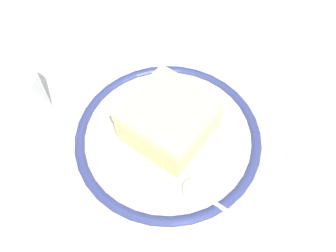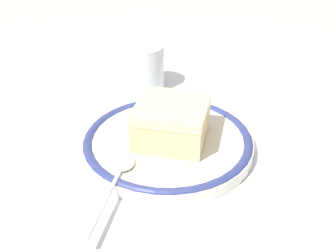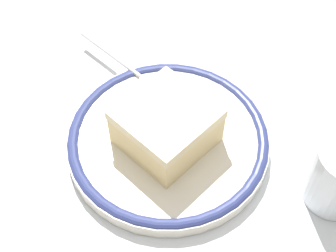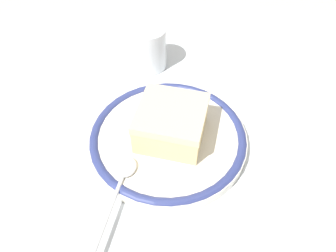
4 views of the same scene
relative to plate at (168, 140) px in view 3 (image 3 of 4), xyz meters
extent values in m
plane|color=#B7B2A8|center=(-0.01, 0.01, -0.01)|extent=(2.40, 2.40, 0.00)
cube|color=silver|center=(-0.01, 0.01, -0.01)|extent=(0.50, 0.33, 0.00)
cylinder|color=silver|center=(0.00, 0.00, 0.00)|extent=(0.22, 0.22, 0.02)
torus|color=navy|center=(0.00, 0.00, 0.00)|extent=(0.22, 0.22, 0.01)
cube|color=beige|center=(0.00, 0.00, 0.03)|extent=(0.12, 0.12, 0.04)
cube|color=beige|center=(0.00, 0.00, 0.05)|extent=(0.12, 0.12, 0.01)
ellipsoid|color=silver|center=(-0.03, 0.07, 0.01)|extent=(0.04, 0.04, 0.01)
cylinder|color=silver|center=(-0.08, 0.11, 0.01)|extent=(0.09, 0.07, 0.01)
cylinder|color=silver|center=(0.17, -0.04, 0.00)|extent=(0.05, 0.05, 0.02)
camera|label=1|loc=(0.01, 0.22, 0.36)|focal=38.34mm
camera|label=2|loc=(-0.42, 0.21, 0.32)|focal=47.03mm
camera|label=3|loc=(0.03, -0.31, 0.45)|focal=53.56mm
camera|label=4|loc=(-0.27, 0.12, 0.36)|focal=35.44mm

